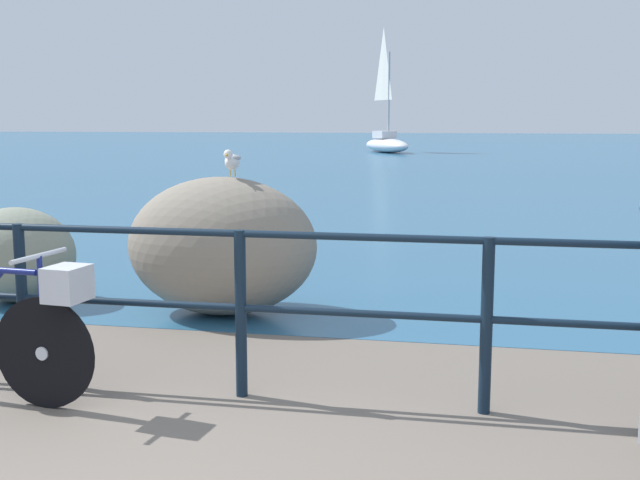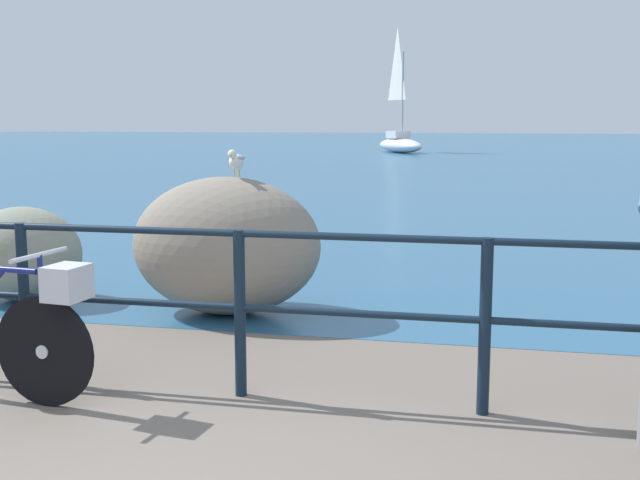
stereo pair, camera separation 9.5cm
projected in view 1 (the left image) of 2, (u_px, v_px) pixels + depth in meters
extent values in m
cube|color=#6B6056|center=(429.00, 181.00, 22.37)|extent=(120.00, 120.00, 0.10)
cube|color=#285B7F|center=(458.00, 146.00, 49.80)|extent=(120.00, 90.00, 0.01)
cylinder|color=black|center=(22.00, 303.00, 5.06)|extent=(0.07, 0.07, 1.02)
cylinder|color=black|center=(241.00, 314.00, 4.78)|extent=(0.07, 0.07, 1.02)
cylinder|color=black|center=(486.00, 326.00, 4.50)|extent=(0.07, 0.07, 1.02)
cylinder|color=black|center=(240.00, 234.00, 4.70)|extent=(8.67, 0.04, 0.04)
cylinder|color=black|center=(241.00, 308.00, 4.77)|extent=(8.67, 0.04, 0.04)
cylinder|color=black|center=(44.00, 353.00, 4.61)|extent=(0.66, 0.11, 0.66)
cylinder|color=#B7BCC6|center=(44.00, 353.00, 4.61)|extent=(0.09, 0.07, 0.08)
cylinder|color=navy|center=(42.00, 305.00, 4.57)|extent=(0.03, 0.03, 0.57)
cylinder|color=#B7BCC6|center=(39.00, 256.00, 4.53)|extent=(0.08, 0.48, 0.03)
cube|color=#B7BCC6|center=(67.00, 284.00, 4.49)|extent=(0.23, 0.26, 0.20)
ellipsoid|color=gray|center=(222.00, 246.00, 6.82)|extent=(1.65, 1.21, 1.19)
ellipsoid|color=gray|center=(16.00, 255.00, 7.30)|extent=(1.10, 0.90, 0.87)
cylinder|color=gold|center=(235.00, 173.00, 6.74)|extent=(0.01, 0.01, 0.06)
cylinder|color=gold|center=(230.00, 173.00, 6.75)|extent=(0.01, 0.01, 0.06)
ellipsoid|color=white|center=(232.00, 162.00, 6.73)|extent=(0.11, 0.26, 0.13)
ellipsoid|color=#9E9EA3|center=(233.00, 158.00, 6.74)|extent=(0.12, 0.24, 0.06)
sphere|color=white|center=(228.00, 154.00, 6.60)|extent=(0.08, 0.08, 0.08)
cone|color=gold|center=(226.00, 155.00, 6.55)|extent=(0.02, 0.05, 0.02)
ellipsoid|color=white|center=(387.00, 145.00, 39.65)|extent=(3.31, 4.47, 0.70)
cube|color=silver|center=(384.00, 135.00, 39.85)|extent=(1.34, 1.53, 0.36)
cylinder|color=#B2B2B7|center=(389.00, 95.00, 39.09)|extent=(0.10, 0.10, 4.20)
pyramid|color=white|center=(383.00, 64.00, 39.56)|extent=(0.84, 1.42, 3.57)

